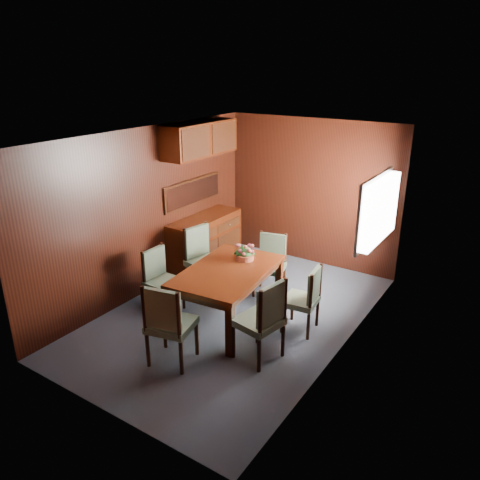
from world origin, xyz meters
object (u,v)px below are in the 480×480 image
Objects in this scene: chair_right_near at (264,317)px; flower_centerpiece at (245,250)px; chair_left_near at (160,276)px; sideboard at (205,243)px; chair_head at (168,321)px; dining_table at (228,277)px.

chair_right_near is 1.27m from flower_centerpiece.
chair_left_near is 3.30× the size of flower_centerpiece.
sideboard is 1.39× the size of chair_head.
chair_left_near is at bearing -77.90° from sideboard.
sideboard is 2.63m from chair_head.
chair_left_near is 1.30m from chair_head.
dining_table is 0.98m from chair_left_near.
dining_table is at bearing 69.28° from chair_right_near.
sideboard is 1.69m from dining_table.
flower_centerpiece is (0.01, 0.39, 0.23)m from dining_table.
dining_table is at bearing -91.19° from flower_centerpiece.
chair_right_near is 1.00× the size of chair_head.
dining_table is 6.04× the size of flower_centerpiece.
dining_table is 1.83× the size of chair_left_near.
chair_head reaches higher than flower_centerpiece.
chair_head is at bearing -89.91° from flower_centerpiece.
flower_centerpiece reaches higher than dining_table.
dining_table is at bearing -42.75° from sideboard.
sideboard is at bearing 62.27° from chair_right_near.
flower_centerpiece is at bearing 76.99° from chair_head.
chair_head is at bearing 47.66° from chair_left_near.
chair_right_near reaches higher than flower_centerpiece.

